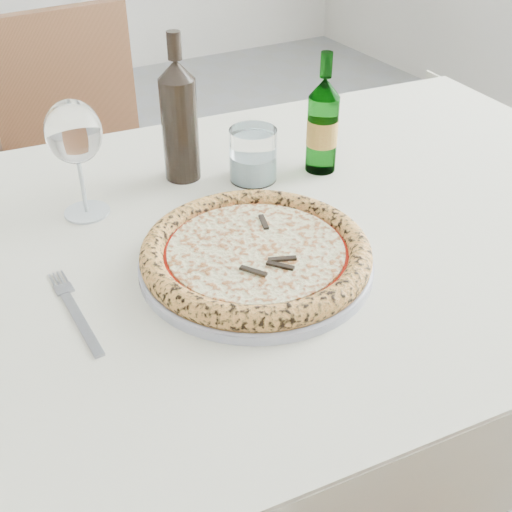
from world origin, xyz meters
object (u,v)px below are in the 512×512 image
at_px(dining_table, 227,275).
at_px(plate, 256,262).
at_px(wine_bottle, 179,119).
at_px(pizza, 256,252).
at_px(chair_far, 90,174).
at_px(beer_bottle, 323,125).
at_px(tumbler, 253,158).
at_px(wine_glass, 74,135).

bearing_deg(dining_table, plate, -90.00).
distance_m(plate, wine_bottle, 0.33).
relative_size(plate, pizza, 1.02).
relative_size(chair_far, beer_bottle, 4.22).
xyz_separation_m(chair_far, pizza, (0.02, -0.85, 0.25)).
relative_size(pizza, beer_bottle, 1.53).
distance_m(chair_far, tumbler, 0.68).
xyz_separation_m(beer_bottle, wine_bottle, (-0.24, 0.10, 0.02)).
height_order(beer_bottle, wine_bottle, wine_bottle).
xyz_separation_m(dining_table, tumbler, (0.13, 0.15, 0.12)).
xyz_separation_m(tumbler, beer_bottle, (0.13, -0.03, 0.05)).
xyz_separation_m(dining_table, wine_bottle, (0.02, 0.22, 0.19)).
bearing_deg(beer_bottle, chair_far, 114.04).
relative_size(dining_table, chair_far, 1.80).
distance_m(chair_far, wine_bottle, 0.64).
bearing_deg(chair_far, wine_bottle, -85.18).
bearing_deg(plate, dining_table, 90.00).
distance_m(wine_glass, tumbler, 0.32).
bearing_deg(wine_bottle, wine_glass, -167.92).
height_order(dining_table, wine_bottle, wine_bottle).
xyz_separation_m(wine_glass, wine_bottle, (0.19, 0.04, -0.03)).
xyz_separation_m(plate, pizza, (-0.00, 0.00, 0.02)).
bearing_deg(pizza, wine_bottle, 85.70).
xyz_separation_m(dining_table, wine_glass, (-0.17, 0.18, 0.22)).
height_order(tumbler, wine_bottle, wine_bottle).
height_order(dining_table, wine_glass, wine_glass).
xyz_separation_m(dining_table, beer_bottle, (0.26, 0.12, 0.17)).
relative_size(plate, wine_bottle, 1.31).
bearing_deg(pizza, beer_bottle, 40.02).
height_order(dining_table, plate, plate).
bearing_deg(tumbler, wine_bottle, 147.11).
bearing_deg(beer_bottle, wine_glass, 172.67).
height_order(plate, pizza, pizza).
height_order(dining_table, tumbler, tumbler).
height_order(chair_far, plate, chair_far).
relative_size(tumbler, wine_bottle, 0.36).
distance_m(dining_table, wine_bottle, 0.29).
relative_size(dining_table, pizza, 4.96).
relative_size(wine_glass, tumbler, 2.05).
bearing_deg(beer_bottle, dining_table, -155.43).
height_order(wine_glass, beer_bottle, beer_bottle).
xyz_separation_m(chair_far, plate, (0.02, -0.85, 0.23)).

